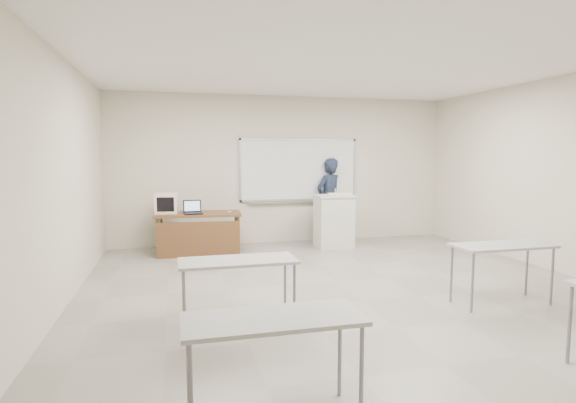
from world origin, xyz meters
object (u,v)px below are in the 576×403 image
object	(u,v)px
instructor_desk	(199,224)
podium	(334,221)
crt_monitor	(167,203)
presenter	(329,200)
mouse	(229,212)
keyboard	(340,194)
whiteboard	(299,171)
laptop	(193,211)

from	to	relation	value
instructor_desk	podium	world-z (taller)	podium
podium	crt_monitor	size ratio (longest dim) A/B	2.33
podium	presenter	xyz separation A→B (m)	(0.14, 0.70, 0.35)
mouse	podium	bearing A→B (deg)	2.64
keyboard	presenter	world-z (taller)	presenter
mouse	keyboard	bearing A→B (deg)	4.65
mouse	keyboard	distance (m)	2.22
podium	whiteboard	bearing A→B (deg)	121.93
whiteboard	instructor_desk	xyz separation A→B (m)	(-2.10, -0.78, -0.92)
whiteboard	keyboard	world-z (taller)	whiteboard
podium	keyboard	bearing A→B (deg)	26.93
presenter	keyboard	bearing A→B (deg)	65.21
crt_monitor	mouse	bearing A→B (deg)	-6.49
keyboard	presenter	xyz separation A→B (m)	(-0.01, 0.62, -0.17)
instructor_desk	mouse	bearing A→B (deg)	1.89
instructor_desk	keyboard	xyz separation A→B (m)	(2.75, 0.09, 0.49)
podium	keyboard	size ratio (longest dim) A/B	2.15
instructor_desk	podium	distance (m)	2.60
keyboard	presenter	size ratio (longest dim) A/B	0.28
whiteboard	presenter	bearing A→B (deg)	-6.26
instructor_desk	podium	bearing A→B (deg)	4.38
whiteboard	keyboard	distance (m)	1.04
crt_monitor	podium	bearing A→B (deg)	2.66
whiteboard	instructor_desk	distance (m)	2.42
podium	presenter	bearing A→B (deg)	77.81
instructor_desk	laptop	size ratio (longest dim) A/B	4.69
whiteboard	laptop	world-z (taller)	whiteboard
instructor_desk	crt_monitor	distance (m)	0.70
laptop	keyboard	size ratio (longest dim) A/B	0.68
podium	keyboard	xyz separation A→B (m)	(0.15, 0.08, 0.53)
laptop	presenter	distance (m)	2.93
presenter	whiteboard	bearing A→B (deg)	-32.31
whiteboard	laptop	xyz separation A→B (m)	(-2.20, -0.79, -0.67)
laptop	keyboard	bearing A→B (deg)	-2.41
mouse	whiteboard	bearing A→B (deg)	29.04
instructor_desk	crt_monitor	world-z (taller)	crt_monitor
podium	instructor_desk	bearing A→B (deg)	179.13
podium	crt_monitor	world-z (taller)	crt_monitor
crt_monitor	laptop	xyz separation A→B (m)	(0.45, -0.25, -0.12)
whiteboard	podium	distance (m)	1.33
crt_monitor	presenter	bearing A→B (deg)	14.94
instructor_desk	podium	size ratio (longest dim) A/B	1.48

